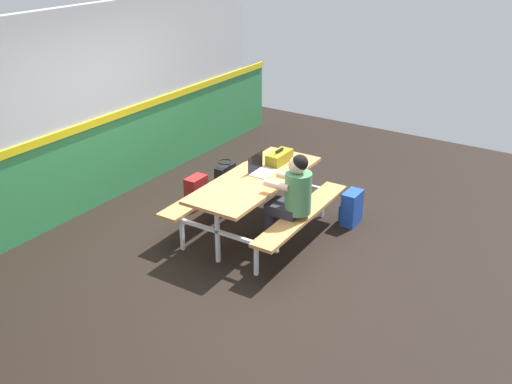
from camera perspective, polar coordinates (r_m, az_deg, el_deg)
ground_plane at (r=6.83m, az=-2.07°, el=-5.60°), size 10.00×10.00×0.02m
accent_backdrop at (r=7.74m, az=-16.10°, el=7.38°), size 8.00×0.14×2.60m
picnic_table_main at (r=6.88m, az=0.00°, el=0.20°), size 1.99×1.59×0.74m
student_nearer at (r=6.48m, az=3.58°, el=-0.27°), size 0.37×0.53×1.21m
laptop_silver at (r=6.94m, az=0.42°, el=2.30°), size 0.32×0.23×0.22m
toolbox_grey at (r=7.23m, az=2.33°, el=3.46°), size 0.40×0.18×0.18m
backpack_dark at (r=7.35m, az=9.44°, el=-1.58°), size 0.30×0.22×0.44m
tote_bag_bright at (r=8.22m, az=-3.07°, el=1.55°), size 0.34×0.21×0.43m
satchel_spare at (r=7.71m, az=-5.98°, el=-0.04°), size 0.30×0.22×0.44m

